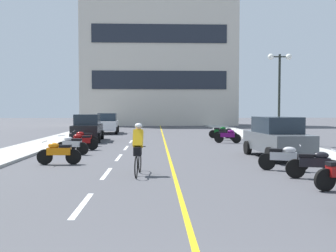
# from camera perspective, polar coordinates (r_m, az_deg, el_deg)

# --- Properties ---
(ground_plane) EXTENTS (140.00, 140.00, 0.00)m
(ground_plane) POSITION_cam_1_polar(r_m,az_deg,el_deg) (23.12, -1.10, -2.69)
(ground_plane) COLOR #47474C
(curb_left) EXTENTS (2.40, 72.00, 0.12)m
(curb_left) POSITION_cam_1_polar(r_m,az_deg,el_deg) (26.99, -16.68, -1.91)
(curb_left) COLOR #A8A8A3
(curb_left) RESTS_ON ground
(curb_right) EXTENTS (2.40, 72.00, 0.12)m
(curb_right) POSITION_cam_1_polar(r_m,az_deg,el_deg) (27.18, 14.17, -1.85)
(curb_right) COLOR #A8A8A3
(curb_right) RESTS_ON ground
(lane_dash_1) EXTENTS (0.14, 2.20, 0.01)m
(lane_dash_1) POSITION_cam_1_polar(r_m,az_deg,el_deg) (8.46, -13.43, -12.08)
(lane_dash_1) COLOR silver
(lane_dash_1) RESTS_ON ground
(lane_dash_2) EXTENTS (0.14, 2.20, 0.01)m
(lane_dash_2) POSITION_cam_1_polar(r_m,az_deg,el_deg) (12.32, -9.71, -7.41)
(lane_dash_2) COLOR silver
(lane_dash_2) RESTS_ON ground
(lane_dash_3) EXTENTS (0.14, 2.20, 0.01)m
(lane_dash_3) POSITION_cam_1_polar(r_m,az_deg,el_deg) (16.25, -7.81, -4.96)
(lane_dash_3) COLOR silver
(lane_dash_3) RESTS_ON ground
(lane_dash_4) EXTENTS (0.14, 2.20, 0.01)m
(lane_dash_4) POSITION_cam_1_polar(r_m,az_deg,el_deg) (20.20, -6.66, -3.47)
(lane_dash_4) COLOR silver
(lane_dash_4) RESTS_ON ground
(lane_dash_5) EXTENTS (0.14, 2.20, 0.01)m
(lane_dash_5) POSITION_cam_1_polar(r_m,az_deg,el_deg) (24.17, -5.88, -2.47)
(lane_dash_5) COLOR silver
(lane_dash_5) RESTS_ON ground
(lane_dash_6) EXTENTS (0.14, 2.20, 0.01)m
(lane_dash_6) POSITION_cam_1_polar(r_m,az_deg,el_deg) (28.15, -5.33, -1.75)
(lane_dash_6) COLOR silver
(lane_dash_6) RESTS_ON ground
(lane_dash_7) EXTENTS (0.14, 2.20, 0.01)m
(lane_dash_7) POSITION_cam_1_polar(r_m,az_deg,el_deg) (32.14, -4.91, -1.20)
(lane_dash_7) COLOR silver
(lane_dash_7) RESTS_ON ground
(lane_dash_8) EXTENTS (0.14, 2.20, 0.01)m
(lane_dash_8) POSITION_cam_1_polar(r_m,az_deg,el_deg) (36.12, -4.59, -0.78)
(lane_dash_8) COLOR silver
(lane_dash_8) RESTS_ON ground
(lane_dash_9) EXTENTS (0.14, 2.20, 0.01)m
(lane_dash_9) POSITION_cam_1_polar(r_m,az_deg,el_deg) (40.11, -4.33, -0.44)
(lane_dash_9) COLOR silver
(lane_dash_9) RESTS_ON ground
(lane_dash_10) EXTENTS (0.14, 2.20, 0.01)m
(lane_dash_10) POSITION_cam_1_polar(r_m,az_deg,el_deg) (44.11, -4.12, -0.16)
(lane_dash_10) COLOR silver
(lane_dash_10) RESTS_ON ground
(lane_dash_11) EXTENTS (0.14, 2.20, 0.01)m
(lane_dash_11) POSITION_cam_1_polar(r_m,az_deg,el_deg) (48.10, -3.94, 0.07)
(lane_dash_11) COLOR silver
(lane_dash_11) RESTS_ON ground
(centre_line_yellow) EXTENTS (0.12, 66.00, 0.01)m
(centre_line_yellow) POSITION_cam_1_polar(r_m,az_deg,el_deg) (26.12, -0.65, -2.07)
(centre_line_yellow) COLOR gold
(centre_line_yellow) RESTS_ON ground
(office_building) EXTENTS (20.85, 6.24, 19.96)m
(office_building) POSITION_cam_1_polar(r_m,az_deg,el_deg) (50.70, -1.39, 11.51)
(office_building) COLOR beige
(office_building) RESTS_ON ground
(street_lamp_mid) EXTENTS (1.46, 0.36, 5.41)m
(street_lamp_mid) POSITION_cam_1_polar(r_m,az_deg,el_deg) (23.09, 17.24, 7.24)
(street_lamp_mid) COLOR black
(street_lamp_mid) RESTS_ON curb_right
(parked_car_near) EXTENTS (2.14, 4.30, 1.82)m
(parked_car_near) POSITION_cam_1_polar(r_m,az_deg,el_deg) (16.58, 16.82, -1.73)
(parked_car_near) COLOR black
(parked_car_near) RESTS_ON ground
(parked_car_mid) EXTENTS (2.14, 4.30, 1.82)m
(parked_car_mid) POSITION_cam_1_polar(r_m,az_deg,el_deg) (24.98, -12.61, -0.25)
(parked_car_mid) COLOR black
(parked_car_mid) RESTS_ON ground
(parked_car_far) EXTENTS (2.12, 4.29, 1.82)m
(parked_car_far) POSITION_cam_1_polar(r_m,az_deg,el_deg) (32.68, -9.56, 0.44)
(parked_car_far) COLOR black
(parked_car_far) RESTS_ON ground
(motorcycle_3) EXTENTS (1.68, 0.67, 0.92)m
(motorcycle_3) POSITION_cam_1_polar(r_m,az_deg,el_deg) (12.01, 22.22, -5.56)
(motorcycle_3) COLOR black
(motorcycle_3) RESTS_ON ground
(motorcycle_4) EXTENTS (1.64, 0.80, 0.92)m
(motorcycle_4) POSITION_cam_1_polar(r_m,az_deg,el_deg) (13.22, 17.85, -4.76)
(motorcycle_4) COLOR black
(motorcycle_4) RESTS_ON ground
(motorcycle_5) EXTENTS (1.70, 0.60, 0.92)m
(motorcycle_5) POSITION_cam_1_polar(r_m,az_deg,el_deg) (14.65, -16.92, -4.03)
(motorcycle_5) COLOR black
(motorcycle_5) RESTS_ON ground
(motorcycle_6) EXTENTS (1.65, 0.77, 0.92)m
(motorcycle_6) POSITION_cam_1_polar(r_m,az_deg,el_deg) (17.72, -14.98, -2.87)
(motorcycle_6) COLOR black
(motorcycle_6) RESTS_ON ground
(motorcycle_7) EXTENTS (1.70, 0.60, 0.92)m
(motorcycle_7) POSITION_cam_1_polar(r_m,az_deg,el_deg) (19.42, -13.55, -2.38)
(motorcycle_7) COLOR black
(motorcycle_7) RESTS_ON ground
(motorcycle_8) EXTENTS (1.70, 0.60, 0.92)m
(motorcycle_8) POSITION_cam_1_polar(r_m,az_deg,el_deg) (21.46, -13.22, -1.91)
(motorcycle_8) COLOR black
(motorcycle_8) RESTS_ON ground
(motorcycle_9) EXTENTS (1.67, 0.69, 0.92)m
(motorcycle_9) POSITION_cam_1_polar(r_m,az_deg,el_deg) (23.29, 9.46, -1.52)
(motorcycle_9) COLOR black
(motorcycle_9) RESTS_ON ground
(motorcycle_10) EXTENTS (1.65, 0.77, 0.92)m
(motorcycle_10) POSITION_cam_1_polar(r_m,az_deg,el_deg) (25.44, 9.12, -1.17)
(motorcycle_10) COLOR black
(motorcycle_10) RESTS_ON ground
(motorcycle_11) EXTENTS (1.69, 0.60, 0.92)m
(motorcycle_11) POSITION_cam_1_polar(r_m,az_deg,el_deg) (27.23, 8.30, -0.92)
(motorcycle_11) COLOR black
(motorcycle_11) RESTS_ON ground
(cyclist_rider) EXTENTS (0.42, 1.77, 1.71)m
(cyclist_rider) POSITION_cam_1_polar(r_m,az_deg,el_deg) (11.84, -4.77, -3.46)
(cyclist_rider) COLOR black
(cyclist_rider) RESTS_ON ground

